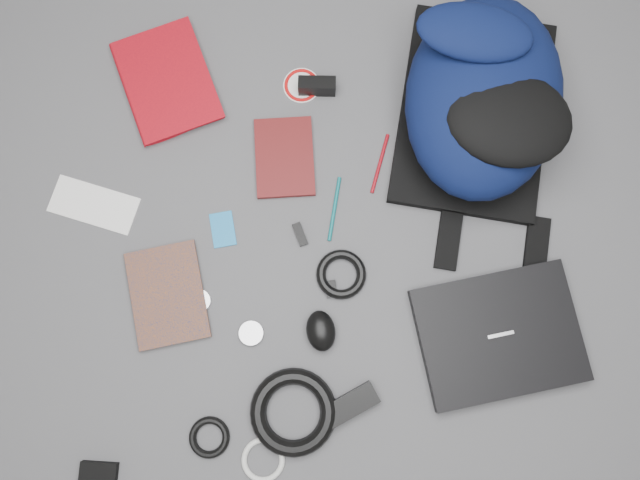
{
  "coord_description": "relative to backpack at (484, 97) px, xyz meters",
  "views": [
    {
      "loc": [
        -0.03,
        -0.25,
        1.46
      ],
      "look_at": [
        0.0,
        0.0,
        0.02
      ],
      "focal_mm": 35.0,
      "sensor_mm": 36.0,
      "label": 1
    }
  ],
  "objects": [
    {
      "name": "headphone_left",
      "position": [
        -0.7,
        -0.38,
        -0.11
      ],
      "size": [
        0.06,
        0.06,
        0.01
      ],
      "primitive_type": "cylinder",
      "rotation": [
        0.0,
        0.0,
        0.17
      ],
      "color": "silver",
      "rests_on": "ground"
    },
    {
      "name": "laptop",
      "position": [
        -0.02,
        -0.54,
        -0.1
      ],
      "size": [
        0.38,
        0.31,
        0.04
      ],
      "primitive_type": "cube",
      "rotation": [
        0.0,
        0.0,
        0.1
      ],
      "color": "black",
      "rests_on": "ground"
    },
    {
      "name": "cable_coil",
      "position": [
        -0.36,
        -0.36,
        -0.1
      ],
      "size": [
        0.15,
        0.15,
        0.02
      ],
      "primitive_type": "torus",
      "rotation": [
        0.0,
        0.0,
        -0.3
      ],
      "color": "black",
      "rests_on": "ground"
    },
    {
      "name": "usb_black",
      "position": [
        -0.45,
        -0.25,
        -0.11
      ],
      "size": [
        0.03,
        0.06,
        0.01
      ],
      "primitive_type": "cube",
      "rotation": [
        0.0,
        0.0,
        0.27
      ],
      "color": "black",
      "rests_on": "ground"
    },
    {
      "name": "id_badge",
      "position": [
        -0.63,
        -0.22,
        -0.11
      ],
      "size": [
        0.06,
        0.09,
        0.0
      ],
      "primitive_type": "cube",
      "rotation": [
        0.0,
        0.0,
        0.07
      ],
      "color": "#1A7DC4",
      "rests_on": "ground"
    },
    {
      "name": "power_brick",
      "position": [
        -0.37,
        -0.65,
        -0.1
      ],
      "size": [
        0.13,
        0.09,
        0.03
      ],
      "primitive_type": "cube",
      "rotation": [
        0.0,
        0.0,
        0.39
      ],
      "color": "black",
      "rests_on": "ground"
    },
    {
      "name": "compact_camera",
      "position": [
        -0.37,
        0.1,
        -0.09
      ],
      "size": [
        0.09,
        0.04,
        0.05
      ],
      "primitive_type": "cube",
      "rotation": [
        0.0,
        0.0,
        -0.13
      ],
      "color": "black",
      "rests_on": "ground"
    },
    {
      "name": "power_cord_coil",
      "position": [
        -0.51,
        -0.66,
        -0.1
      ],
      "size": [
        0.25,
        0.25,
        0.04
      ],
      "primitive_type": "torus",
      "rotation": [
        0.0,
        0.0,
        0.37
      ],
      "color": "black",
      "rests_on": "ground"
    },
    {
      "name": "backpack",
      "position": [
        0.0,
        0.0,
        0.0
      ],
      "size": [
        0.51,
        0.63,
        0.23
      ],
      "primitive_type": null,
      "rotation": [
        0.0,
        0.0,
        -0.27
      ],
      "color": "black",
      "rests_on": "ground"
    },
    {
      "name": "mouse",
      "position": [
        -0.42,
        -0.48,
        -0.09
      ],
      "size": [
        0.07,
        0.1,
        0.05
      ],
      "primitive_type": "ellipsoid",
      "rotation": [
        0.0,
        0.0,
        0.05
      ],
      "color": "black",
      "rests_on": "ground"
    },
    {
      "name": "envelope",
      "position": [
        -0.93,
        -0.13,
        -0.11
      ],
      "size": [
        0.23,
        0.17,
        0.0
      ],
      "primitive_type": "cube",
      "rotation": [
        0.0,
        0.0,
        -0.4
      ],
      "color": "white",
      "rests_on": "ground"
    },
    {
      "name": "pen_teal",
      "position": [
        -0.36,
        -0.2,
        -0.11
      ],
      "size": [
        0.05,
        0.15,
        0.01
      ],
      "primitive_type": "cylinder",
      "rotation": [
        1.57,
        0.0,
        -0.27
      ],
      "color": "#0B6064",
      "rests_on": "ground"
    },
    {
      "name": "textbook_red",
      "position": [
        -0.84,
        0.13,
        -0.1
      ],
      "size": [
        0.27,
        0.32,
        0.03
      ],
      "primitive_type": "imported",
      "rotation": [
        0.0,
        0.0,
        0.26
      ],
      "color": "maroon",
      "rests_on": "ground"
    },
    {
      "name": "dvd_case",
      "position": [
        -0.47,
        -0.06,
        -0.11
      ],
      "size": [
        0.15,
        0.2,
        0.02
      ],
      "primitive_type": "cube",
      "rotation": [
        0.0,
        0.0,
        -0.05
      ],
      "color": "#4A0E0E",
      "rests_on": "ground"
    },
    {
      "name": "comic_book",
      "position": [
        -0.85,
        -0.37,
        -0.11
      ],
      "size": [
        0.19,
        0.25,
        0.02
      ],
      "primitive_type": "imported",
      "rotation": [
        0.0,
        0.0,
        0.1
      ],
      "color": "#BA570D",
      "rests_on": "ground"
    },
    {
      "name": "ground",
      "position": [
        -0.4,
        -0.27,
        -0.11
      ],
      "size": [
        4.0,
        4.0,
        0.0
      ],
      "primitive_type": "plane",
      "color": "#4F4F51",
      "rests_on": "ground"
    },
    {
      "name": "sticker_disc",
      "position": [
        -0.41,
        0.12,
        -0.11
      ],
      "size": [
        0.12,
        0.12,
        0.0
      ],
      "primitive_type": "cylinder",
      "rotation": [
        0.0,
        0.0,
        0.32
      ],
      "color": "white",
      "rests_on": "ground"
    },
    {
      "name": "earbud_coil",
      "position": [
        -0.7,
        -0.69,
        -0.11
      ],
      "size": [
        0.1,
        0.1,
        0.02
      ],
      "primitive_type": "torus",
      "rotation": [
        0.0,
        0.0,
        -0.04
      ],
      "color": "black",
      "rests_on": "ground"
    },
    {
      "name": "headphone_right",
      "position": [
        -0.58,
        -0.47,
        -0.11
      ],
      "size": [
        0.07,
        0.07,
        0.01
      ],
      "primitive_type": "cylinder",
      "rotation": [
        0.0,
        0.0,
        -0.43
      ],
      "color": "#A4A4A6",
      "rests_on": "ground"
    },
    {
      "name": "pen_red",
      "position": [
        -0.24,
        -0.1,
        -0.11
      ],
      "size": [
        0.06,
        0.14,
        0.01
      ],
      "primitive_type": "cylinder",
      "rotation": [
        1.57,
        0.0,
        -0.38
      ],
      "color": "maroon",
      "rests_on": "ground"
    },
    {
      "name": "key_fob",
      "position": [
        -0.39,
        -0.39,
        -0.11
      ],
      "size": [
        0.03,
        0.04,
        0.01
      ],
      "primitive_type": "cube",
      "rotation": [
        0.0,
        0.0,
        0.05
      ],
      "color": "black",
      "rests_on": "ground"
    },
    {
      "name": "white_cable_coil",
      "position": [
        -0.58,
        -0.75,
        -0.11
      ],
      "size": [
        0.11,
        0.11,
        0.01
      ],
      "primitive_type": "torus",
      "rotation": [
        0.0,
        0.0,
        0.08
      ],
      "color": "silver",
      "rests_on": "ground"
    }
  ]
}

